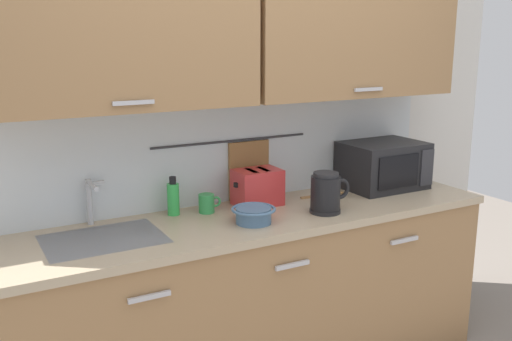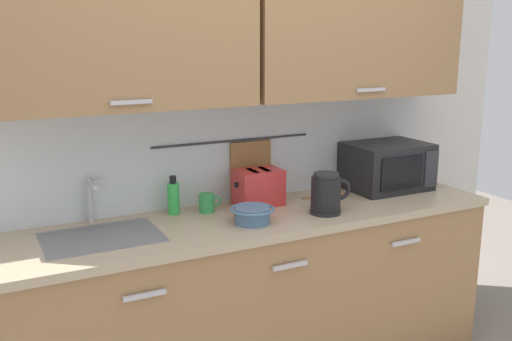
{
  "view_description": "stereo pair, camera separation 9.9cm",
  "coord_description": "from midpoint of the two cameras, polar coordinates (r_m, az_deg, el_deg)",
  "views": [
    {
      "loc": [
        -1.35,
        -2.11,
        1.78
      ],
      "look_at": [
        -0.0,
        0.33,
        1.12
      ],
      "focal_mm": 40.45,
      "sensor_mm": 36.0,
      "label": 1
    },
    {
      "loc": [
        -1.26,
        -2.16,
        1.78
      ],
      "look_at": [
        -0.0,
        0.33,
        1.12
      ],
      "focal_mm": 40.45,
      "sensor_mm": 36.0,
      "label": 2
    }
  ],
  "objects": [
    {
      "name": "wooden_spoon",
      "position": [
        3.25,
        6.25,
        -2.36
      ],
      "size": [
        0.28,
        0.05,
        0.01
      ],
      "color": "#9E7042",
      "rests_on": "counter_unit"
    },
    {
      "name": "mug_near_sink",
      "position": [
        2.93,
        -5.83,
        -3.25
      ],
      "size": [
        0.12,
        0.08,
        0.09
      ],
      "color": "green",
      "rests_on": "counter_unit"
    },
    {
      "name": "dish_soap_bottle",
      "position": [
        2.91,
        -9.16,
        -2.72
      ],
      "size": [
        0.06,
        0.06,
        0.2
      ],
      "color": "green",
      "rests_on": "counter_unit"
    },
    {
      "name": "mixing_bowl",
      "position": [
        2.76,
        -1.28,
        -4.33
      ],
      "size": [
        0.21,
        0.21,
        0.08
      ],
      "color": "#4C7093",
      "rests_on": "counter_unit"
    },
    {
      "name": "microwave",
      "position": [
        3.44,
        11.64,
        0.52
      ],
      "size": [
        0.46,
        0.35,
        0.27
      ],
      "color": "black",
      "rests_on": "counter_unit"
    },
    {
      "name": "sink_faucet",
      "position": [
        2.81,
        -17.02,
        -2.46
      ],
      "size": [
        0.09,
        0.17,
        0.22
      ],
      "color": "#B2B5BA",
      "rests_on": "counter_unit"
    },
    {
      "name": "electric_kettle",
      "position": [
        2.92,
        5.99,
        -2.24
      ],
      "size": [
        0.23,
        0.16,
        0.21
      ],
      "color": "black",
      "rests_on": "counter_unit"
    },
    {
      "name": "toaster",
      "position": [
        3.04,
        -0.8,
        -1.65
      ],
      "size": [
        0.26,
        0.17,
        0.19
      ],
      "color": "red",
      "rests_on": "counter_unit"
    },
    {
      "name": "back_wall_assembly",
      "position": [
        2.98,
        -2.8,
        8.35
      ],
      "size": [
        3.7,
        0.41,
        2.5
      ],
      "color": "silver",
      "rests_on": "ground"
    },
    {
      "name": "counter_unit",
      "position": [
        3.06,
        -0.78,
        -12.32
      ],
      "size": [
        2.53,
        0.64,
        0.9
      ],
      "color": "#997047",
      "rests_on": "ground"
    }
  ]
}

